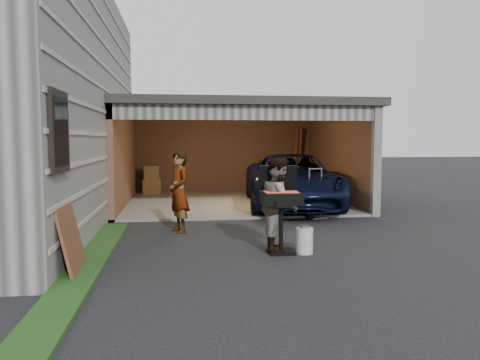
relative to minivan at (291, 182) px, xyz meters
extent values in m
plane|color=black|center=(-2.19, -5.20, -0.71)|extent=(80.00, 80.00, 0.00)
cube|color=#193814|center=(-4.44, -6.20, -0.68)|extent=(0.50, 8.00, 0.06)
cube|color=#605E59|center=(-1.44, 1.30, -0.68)|extent=(6.50, 6.00, 0.06)
cube|color=#503525|center=(-1.44, 4.23, 0.64)|extent=(6.50, 0.15, 2.70)
cube|color=#503525|center=(1.74, 1.30, 0.64)|extent=(0.15, 6.00, 2.70)
cube|color=#503525|center=(-4.61, 1.30, 0.64)|extent=(0.15, 6.00, 2.70)
cube|color=#2D2B28|center=(-1.44, 1.30, 2.09)|extent=(6.80, 6.30, 0.20)
cube|color=#474744|center=(-1.44, -1.62, 1.81)|extent=(6.50, 0.16, 0.36)
cube|color=beige|center=(-1.44, -0.40, 1.91)|extent=(6.00, 2.40, 0.06)
cube|color=#474744|center=(1.71, -1.65, 0.64)|extent=(0.20, 0.18, 2.70)
cube|color=brown|center=(-3.99, 3.50, -0.40)|extent=(0.60, 0.50, 0.50)
cube|color=brown|center=(-3.99, 3.50, 0.07)|extent=(0.50, 0.45, 0.45)
cube|color=brown|center=(1.01, 3.40, -0.35)|extent=(0.55, 0.50, 0.60)
cube|color=#57311D|center=(1.19, 4.00, 0.49)|extent=(0.24, 0.43, 2.20)
imported|color=black|center=(0.00, 0.00, 0.00)|extent=(2.92, 5.36, 1.43)
imported|color=silver|center=(-3.08, -3.00, 0.12)|extent=(0.60, 0.71, 1.66)
imported|color=#4A211D|center=(-1.39, -4.81, 0.09)|extent=(0.73, 0.87, 1.60)
cube|color=black|center=(-1.39, -5.00, -0.69)|extent=(0.42, 0.42, 0.05)
cylinder|color=black|center=(-1.39, -5.00, -0.27)|extent=(0.07, 0.07, 0.83)
cube|color=black|center=(-1.39, -5.00, 0.21)|extent=(0.65, 0.46, 0.20)
cube|color=#59595B|center=(-1.39, -5.00, 0.29)|extent=(0.59, 0.40, 0.01)
cube|color=black|center=(-1.39, -4.71, 0.51)|extent=(0.65, 0.12, 0.45)
cylinder|color=silver|center=(-1.02, -5.07, -0.50)|extent=(0.30, 0.30, 0.43)
cube|color=#57311D|center=(-4.59, -5.81, -0.21)|extent=(0.25, 0.91, 1.00)
cube|color=gray|center=(0.21, -1.80, -0.69)|extent=(0.45, 0.34, 0.05)
cylinder|color=black|center=(-0.04, -1.73, -0.61)|extent=(0.10, 0.21, 0.20)
cylinder|color=black|center=(0.40, -1.61, -0.61)|extent=(0.10, 0.21, 0.20)
cylinder|color=gray|center=(0.02, -1.71, -0.09)|extent=(0.03, 0.03, 1.19)
cylinder|color=gray|center=(0.34, -1.63, -0.09)|extent=(0.03, 0.03, 1.19)
cylinder|color=gray|center=(0.18, -1.67, 0.48)|extent=(0.34, 0.12, 0.03)
camera|label=1|loc=(-3.07, -12.53, 1.19)|focal=35.00mm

